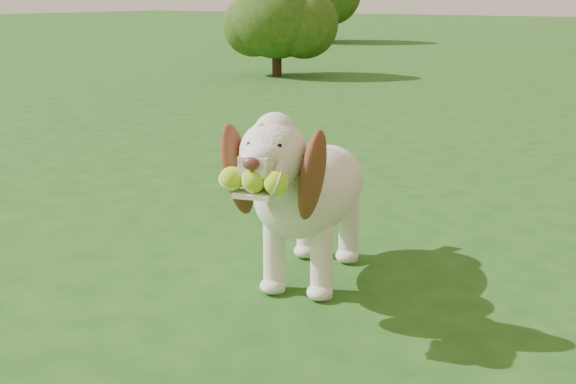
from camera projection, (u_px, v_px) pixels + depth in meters
The scene contains 3 objects.
ground at pixel (352, 263), 3.24m from camera, with size 80.00×80.00×0.00m, color #1D4B15.
dog at pixel (307, 187), 2.92m from camera, with size 0.61×1.18×0.78m.
shrub_a at pixel (277, 19), 10.54m from camera, with size 1.36×1.36×1.41m.
Camera 1 is at (1.47, -2.68, 1.17)m, focal length 45.00 mm.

